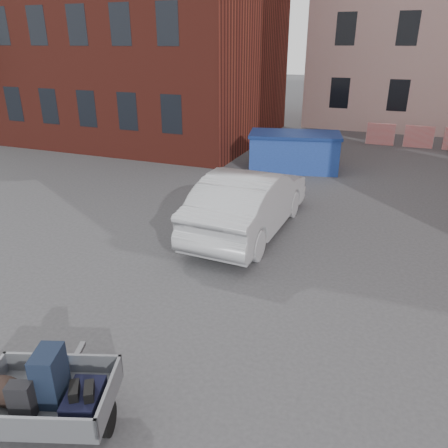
% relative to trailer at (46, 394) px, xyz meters
% --- Properties ---
extents(ground, '(120.00, 120.00, 0.00)m').
position_rel_trailer_xyz_m(ground, '(0.31, 4.21, -0.61)').
color(ground, '#38383A').
rests_on(ground, ground).
extents(far_building, '(6.00, 6.00, 8.00)m').
position_rel_trailer_xyz_m(far_building, '(-19.69, 26.21, 3.39)').
color(far_building, maroon).
rests_on(far_building, ground).
extents(barriers, '(4.70, 0.18, 1.00)m').
position_rel_trailer_xyz_m(barriers, '(4.51, 19.21, -0.11)').
color(barriers, red).
rests_on(barriers, ground).
extents(trailer, '(1.88, 1.98, 1.20)m').
position_rel_trailer_xyz_m(trailer, '(0.00, 0.00, 0.00)').
color(trailer, black).
rests_on(trailer, ground).
extents(dumpster, '(3.70, 2.46, 1.42)m').
position_rel_trailer_xyz_m(dumpster, '(-0.02, 13.27, 0.11)').
color(dumpster, '#21419F').
rests_on(dumpster, ground).
extents(silver_car, '(1.92, 5.07, 1.65)m').
position_rel_trailer_xyz_m(silver_car, '(0.27, 7.02, 0.22)').
color(silver_car, '#AAADB2').
rests_on(silver_car, ground).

